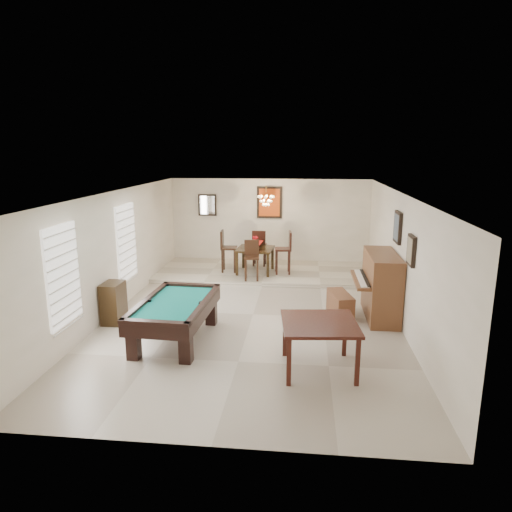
% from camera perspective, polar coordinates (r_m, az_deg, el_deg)
% --- Properties ---
extents(ground_plane, '(6.00, 9.00, 0.02)m').
position_cam_1_polar(ground_plane, '(9.88, -0.37, -7.36)').
color(ground_plane, beige).
extents(wall_back, '(6.00, 0.04, 2.60)m').
position_cam_1_polar(wall_back, '(13.90, 1.69, 4.27)').
color(wall_back, silver).
rests_on(wall_back, ground_plane).
extents(wall_front, '(6.00, 0.04, 2.60)m').
position_cam_1_polar(wall_front, '(5.27, -5.92, -11.12)').
color(wall_front, silver).
rests_on(wall_front, ground_plane).
extents(wall_left, '(0.04, 9.00, 2.60)m').
position_cam_1_polar(wall_left, '(10.27, -17.26, 0.45)').
color(wall_left, silver).
rests_on(wall_left, ground_plane).
extents(wall_right, '(0.04, 9.00, 2.60)m').
position_cam_1_polar(wall_right, '(9.65, 17.62, -0.37)').
color(wall_right, silver).
rests_on(wall_right, ground_plane).
extents(ceiling, '(6.00, 9.00, 0.04)m').
position_cam_1_polar(ceiling, '(9.29, -0.39, 7.88)').
color(ceiling, white).
rests_on(ceiling, wall_back).
extents(dining_step, '(6.00, 2.50, 0.12)m').
position_cam_1_polar(dining_step, '(12.94, 1.23, -2.02)').
color(dining_step, beige).
rests_on(dining_step, ground_plane).
extents(window_left_front, '(0.06, 1.00, 1.70)m').
position_cam_1_polar(window_left_front, '(8.32, -22.99, -2.23)').
color(window_left_front, white).
rests_on(window_left_front, wall_left).
extents(window_left_rear, '(0.06, 1.00, 1.70)m').
position_cam_1_polar(window_left_rear, '(10.78, -15.91, 1.67)').
color(window_left_rear, white).
rests_on(window_left_rear, wall_left).
extents(pool_table, '(1.28, 2.24, 0.73)m').
position_cam_1_polar(pool_table, '(8.63, -10.00, -8.05)').
color(pool_table, black).
rests_on(pool_table, ground_plane).
extents(square_table, '(1.29, 1.29, 0.81)m').
position_cam_1_polar(square_table, '(7.48, 7.85, -11.08)').
color(square_table, black).
rests_on(square_table, ground_plane).
extents(upright_piano, '(0.92, 1.64, 1.37)m').
position_cam_1_polar(upright_piano, '(9.87, 14.46, -3.57)').
color(upright_piano, brown).
rests_on(upright_piano, ground_plane).
extents(piano_bench, '(0.55, 0.96, 0.50)m').
position_cam_1_polar(piano_bench, '(9.87, 10.48, -6.00)').
color(piano_bench, brown).
rests_on(piano_bench, ground_plane).
extents(apothecary_chest, '(0.37, 0.56, 0.84)m').
position_cam_1_polar(apothecary_chest, '(9.76, -17.40, -5.58)').
color(apothecary_chest, black).
rests_on(apothecary_chest, ground_plane).
extents(dining_table, '(1.04, 1.04, 0.81)m').
position_cam_1_polar(dining_table, '(12.61, -0.10, -0.26)').
color(dining_table, black).
rests_on(dining_table, dining_step).
extents(flower_vase, '(0.14, 0.14, 0.23)m').
position_cam_1_polar(flower_vase, '(12.50, -0.10, 2.04)').
color(flower_vase, '#B40F17').
rests_on(flower_vase, dining_table).
extents(dining_chair_south, '(0.42, 0.42, 1.03)m').
position_cam_1_polar(dining_chair_south, '(11.85, -0.54, -0.57)').
color(dining_chair_south, black).
rests_on(dining_chair_south, dining_step).
extents(dining_chair_north, '(0.40, 0.40, 1.06)m').
position_cam_1_polar(dining_chair_north, '(13.35, 0.44, 1.06)').
color(dining_chair_north, black).
rests_on(dining_chair_north, dining_step).
extents(dining_chair_west, '(0.45, 0.45, 1.15)m').
position_cam_1_polar(dining_chair_west, '(12.69, -3.38, 0.61)').
color(dining_chair_west, black).
rests_on(dining_chair_west, dining_step).
extents(dining_chair_east, '(0.47, 0.47, 1.17)m').
position_cam_1_polar(dining_chair_east, '(12.49, 3.38, 0.44)').
color(dining_chair_east, black).
rests_on(dining_chair_east, dining_step).
extents(chandelier, '(0.44, 0.44, 0.60)m').
position_cam_1_polar(chandelier, '(12.50, 1.26, 7.42)').
color(chandelier, '#FFE5B2').
rests_on(chandelier, ceiling).
extents(back_painting, '(0.75, 0.06, 0.95)m').
position_cam_1_polar(back_painting, '(13.78, 1.69, 6.71)').
color(back_painting, '#D84C14').
rests_on(back_painting, wall_back).
extents(back_mirror, '(0.55, 0.06, 0.65)m').
position_cam_1_polar(back_mirror, '(14.06, -6.10, 6.36)').
color(back_mirror, white).
rests_on(back_mirror, wall_back).
extents(right_picture_upper, '(0.06, 0.55, 0.65)m').
position_cam_1_polar(right_picture_upper, '(9.81, 17.30, 3.45)').
color(right_picture_upper, slate).
rests_on(right_picture_upper, wall_right).
extents(right_picture_lower, '(0.06, 0.45, 0.55)m').
position_cam_1_polar(right_picture_lower, '(8.60, 18.83, 0.66)').
color(right_picture_lower, gray).
rests_on(right_picture_lower, wall_right).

